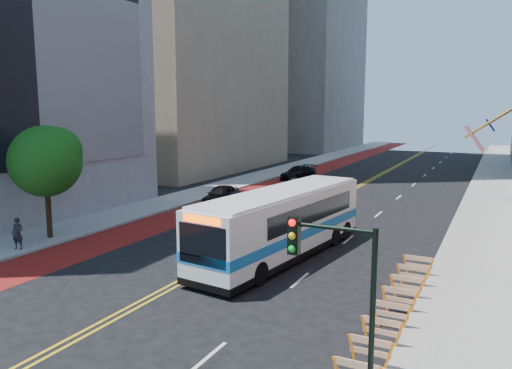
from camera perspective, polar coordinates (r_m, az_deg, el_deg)
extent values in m
plane|color=black|center=(20.96, -14.04, -13.55)|extent=(160.00, 160.00, 0.00)
cube|color=gray|center=(51.64, -2.64, 0.09)|extent=(4.00, 140.00, 0.15)
cube|color=gray|center=(45.32, 24.98, -1.95)|extent=(4.00, 140.00, 0.15)
cube|color=maroon|center=(49.90, 1.28, -0.29)|extent=(3.60, 140.00, 0.01)
cube|color=gold|center=(47.14, 10.04, -0.96)|extent=(0.14, 140.00, 0.01)
cube|color=gold|center=(47.04, 10.46, -0.99)|extent=(0.14, 140.00, 0.01)
cube|color=silver|center=(16.89, -5.50, -19.02)|extent=(0.14, 2.20, 0.01)
cube|color=silver|center=(23.48, 5.03, -10.82)|extent=(0.14, 2.20, 0.01)
cube|color=silver|center=(30.75, 10.51, -6.19)|extent=(0.14, 2.20, 0.01)
cube|color=silver|center=(38.31, 13.80, -3.32)|extent=(0.14, 2.20, 0.01)
cube|color=silver|center=(46.02, 15.99, -1.40)|extent=(0.14, 2.20, 0.01)
cube|color=silver|center=(53.82, 17.55, -0.03)|extent=(0.14, 2.20, 0.01)
cube|color=silver|center=(61.67, 18.71, 0.99)|extent=(0.14, 2.20, 0.01)
cube|color=silver|center=(69.55, 19.61, 1.78)|extent=(0.14, 2.20, 0.01)
cube|color=silver|center=(77.45, 20.33, 2.41)|extent=(0.14, 2.20, 0.01)
cube|color=silver|center=(85.38, 20.91, 2.92)|extent=(0.14, 2.20, 0.01)
cube|color=silver|center=(93.31, 21.40, 3.35)|extent=(0.14, 2.20, 0.01)
cube|color=silver|center=(101.26, 21.81, 3.70)|extent=(0.14, 2.20, 0.01)
cylinder|color=#A57F33|center=(22.64, 26.40, 7.19)|extent=(2.85, 0.12, 2.05)
cube|color=#B21419|center=(22.70, 23.70, 4.83)|extent=(0.75, 1.90, 1.05)
cube|color=navy|center=(23.11, 25.21, 6.16)|extent=(0.39, 0.85, 0.52)
cube|color=orange|center=(14.78, 11.48, -19.55)|extent=(1.25, 0.05, 0.22)
cube|color=orange|center=(16.42, 10.96, -18.07)|extent=(0.32, 0.06, 0.99)
cube|color=orange|center=(16.20, 14.92, -18.59)|extent=(0.32, 0.06, 0.99)
cube|color=orange|center=(16.13, 12.97, -17.07)|extent=(1.25, 0.05, 0.22)
cube|color=orange|center=(16.28, 12.93, -18.18)|extent=(1.25, 0.05, 0.18)
cube|color=orange|center=(17.77, 12.35, -15.93)|extent=(0.32, 0.06, 0.99)
cube|color=orange|center=(17.58, 15.97, -16.37)|extent=(0.32, 0.06, 0.99)
cube|color=orange|center=(17.50, 14.20, -14.97)|extent=(1.25, 0.05, 0.22)
cube|color=orange|center=(17.65, 14.16, -16.01)|extent=(1.25, 0.05, 0.18)
cube|color=orange|center=(19.16, 13.52, -14.10)|extent=(0.32, 0.06, 0.99)
cube|color=orange|center=(18.98, 16.86, -14.47)|extent=(0.32, 0.06, 0.99)
cube|color=orange|center=(18.91, 15.23, -13.17)|extent=(1.25, 0.05, 0.22)
cube|color=orange|center=(19.04, 15.19, -14.15)|extent=(1.25, 0.05, 0.18)
cube|color=orange|center=(20.57, 14.51, -12.51)|extent=(0.32, 0.06, 0.99)
cube|color=orange|center=(20.40, 17.61, -12.83)|extent=(0.32, 0.06, 0.99)
cube|color=orange|center=(20.34, 16.10, -11.62)|extent=(1.25, 0.05, 0.22)
cube|color=orange|center=(20.46, 16.06, -12.54)|extent=(1.25, 0.05, 0.18)
cube|color=orange|center=(22.00, 15.37, -11.12)|extent=(0.32, 0.06, 0.99)
cube|color=orange|center=(21.84, 18.25, -11.40)|extent=(0.32, 0.06, 0.99)
cube|color=orange|center=(21.78, 16.85, -10.28)|extent=(1.25, 0.05, 0.22)
cube|color=orange|center=(21.90, 16.81, -11.14)|extent=(1.25, 0.05, 0.18)
cube|color=orange|center=(23.44, 16.11, -9.90)|extent=(0.32, 0.06, 0.99)
cube|color=orange|center=(23.29, 18.81, -10.15)|extent=(0.32, 0.06, 0.99)
cube|color=orange|center=(23.24, 17.50, -9.09)|extent=(1.25, 0.05, 0.22)
cube|color=orange|center=(23.35, 17.46, -9.91)|extent=(1.25, 0.05, 0.18)
cube|color=orange|center=(24.90, 16.76, -8.82)|extent=(0.32, 0.06, 0.99)
cube|color=orange|center=(24.76, 19.30, -9.05)|extent=(0.32, 0.06, 0.99)
cube|color=orange|center=(24.71, 18.07, -8.05)|extent=(1.25, 0.05, 0.22)
cube|color=orange|center=(24.81, 18.03, -8.83)|extent=(1.25, 0.05, 0.18)
cylinder|color=black|center=(32.29, -22.62, -2.83)|extent=(0.32, 0.32, 3.20)
sphere|color=#104A0F|center=(31.86, -22.93, 2.47)|extent=(4.20, 4.20, 4.20)
sphere|color=#104A0F|center=(31.62, -21.74, 3.59)|extent=(2.80, 2.80, 2.80)
sphere|color=#104A0F|center=(32.01, -23.97, 3.15)|extent=(2.40, 2.40, 2.40)
cylinder|color=black|center=(12.55, 13.10, -16.05)|extent=(0.14, 0.14, 5.00)
cylinder|color=black|center=(12.00, 8.84, -4.92)|extent=(2.00, 0.10, 0.10)
cube|color=black|center=(12.40, 4.38, -5.82)|extent=(0.28, 0.22, 0.95)
sphere|color=red|center=(12.19, 4.15, -4.38)|extent=(0.18, 0.18, 0.18)
sphere|color=yellow|center=(12.27, 4.13, -5.88)|extent=(0.18, 0.18, 0.18)
sphere|color=#0CA526|center=(12.36, 4.11, -7.36)|extent=(0.18, 0.18, 0.18)
cube|color=silver|center=(26.32, 3.02, -4.25)|extent=(4.48, 13.37, 3.12)
cube|color=#1465B0|center=(26.43, 3.01, -5.23)|extent=(4.53, 13.42, 0.49)
cube|color=black|center=(26.95, 3.98, -2.82)|extent=(4.03, 9.48, 1.04)
cube|color=black|center=(21.07, -6.12, -6.92)|extent=(2.50, 0.42, 1.75)
cube|color=black|center=(31.91, 9.01, -1.19)|extent=(2.27, 0.40, 1.09)
cube|color=#FF5905|center=(20.79, -6.19, -4.03)|extent=(1.99, 0.34, 0.33)
cube|color=silver|center=(26.00, 3.05, -0.79)|extent=(4.25, 12.71, 0.13)
cube|color=black|center=(26.71, 2.99, -7.51)|extent=(4.51, 13.41, 0.33)
cylinder|color=black|center=(24.05, -4.87, -8.98)|extent=(0.46, 1.13, 1.09)
cylinder|color=black|center=(22.61, 0.34, -10.12)|extent=(0.46, 1.13, 1.09)
cylinder|color=black|center=(30.37, 4.44, -5.20)|extent=(0.46, 1.13, 1.09)
cylinder|color=black|center=(29.24, 8.88, -5.83)|extent=(0.46, 1.13, 1.09)
cylinder|color=black|center=(31.71, 5.83, -4.62)|extent=(0.46, 1.13, 1.09)
cylinder|color=black|center=(30.64, 10.12, -5.19)|extent=(0.46, 1.13, 1.09)
imported|color=black|center=(40.88, -4.03, -1.20)|extent=(2.52, 4.90, 1.59)
imported|color=black|center=(46.24, 4.72, -0.20)|extent=(2.14, 4.29, 1.35)
imported|color=black|center=(55.36, 4.86, 1.35)|extent=(3.18, 5.43, 1.48)
imported|color=black|center=(30.44, -25.59, -5.09)|extent=(0.74, 0.60, 1.76)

